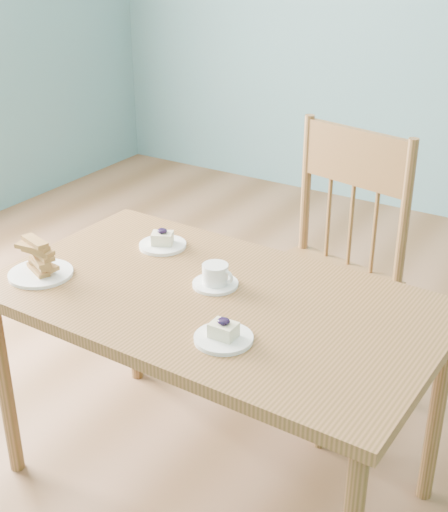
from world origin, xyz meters
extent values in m
cube|color=brown|center=(0.00, 0.00, -0.01)|extent=(5.00, 5.00, 0.01)
cube|color=brown|center=(-0.12, -0.12, 0.67)|extent=(1.30, 0.76, 0.04)
cylinder|color=brown|center=(-0.71, -0.41, 0.32)|extent=(0.05, 0.05, 0.65)
cylinder|color=brown|center=(-0.69, 0.21, 0.32)|extent=(0.05, 0.05, 0.65)
cylinder|color=brown|center=(0.48, 0.18, 0.32)|extent=(0.05, 0.05, 0.65)
cube|color=brown|center=(-0.06, 0.44, 0.47)|extent=(0.54, 0.53, 0.04)
cylinder|color=brown|center=(-0.29, 0.30, 0.23)|extent=(0.04, 0.04, 0.45)
cylinder|color=brown|center=(0.10, 0.22, 0.23)|extent=(0.04, 0.04, 0.45)
cylinder|color=brown|center=(-0.21, 0.67, 0.23)|extent=(0.04, 0.04, 0.45)
cylinder|color=brown|center=(0.17, 0.59, 0.23)|extent=(0.04, 0.04, 0.45)
cylinder|color=brown|center=(-0.22, 0.68, 0.75)|extent=(0.04, 0.04, 0.52)
cylinder|color=brown|center=(0.19, 0.59, 0.75)|extent=(0.04, 0.04, 0.52)
cube|color=brown|center=(-0.02, 0.64, 0.90)|extent=(0.39, 0.11, 0.20)
cylinder|color=brown|center=(-0.11, 0.66, 0.65)|extent=(0.02, 0.02, 0.31)
cylinder|color=brown|center=(-0.02, 0.64, 0.65)|extent=(0.02, 0.02, 0.31)
cylinder|color=brown|center=(0.08, 0.62, 0.65)|extent=(0.02, 0.02, 0.31)
cylinder|color=white|center=(0.03, -0.30, 0.69)|extent=(0.15, 0.15, 0.01)
cube|color=beige|center=(0.03, -0.30, 0.72)|extent=(0.07, 0.05, 0.04)
ellipsoid|color=black|center=(0.03, -0.30, 0.74)|extent=(0.03, 0.03, 0.01)
sphere|color=black|center=(0.04, -0.30, 0.74)|extent=(0.01, 0.01, 0.01)
sphere|color=black|center=(0.02, -0.29, 0.74)|extent=(0.01, 0.01, 0.01)
sphere|color=black|center=(0.03, -0.31, 0.74)|extent=(0.01, 0.01, 0.01)
cylinder|color=white|center=(-0.43, 0.07, 0.69)|extent=(0.15, 0.15, 0.01)
cube|color=beige|center=(-0.43, 0.07, 0.72)|extent=(0.08, 0.08, 0.04)
ellipsoid|color=black|center=(-0.43, 0.07, 0.74)|extent=(0.03, 0.03, 0.01)
sphere|color=black|center=(-0.42, 0.07, 0.74)|extent=(0.01, 0.01, 0.01)
sphere|color=black|center=(-0.44, 0.08, 0.74)|extent=(0.01, 0.01, 0.01)
sphere|color=black|center=(-0.43, 0.06, 0.74)|extent=(0.01, 0.01, 0.01)
cylinder|color=white|center=(-0.15, -0.06, 0.69)|extent=(0.13, 0.13, 0.01)
cylinder|color=white|center=(-0.15, -0.06, 0.72)|extent=(0.08, 0.08, 0.06)
cylinder|color=#9A6B44|center=(-0.15, -0.06, 0.75)|extent=(0.06, 0.06, 0.00)
torus|color=white|center=(-0.11, -0.06, 0.72)|extent=(0.04, 0.01, 0.04)
cylinder|color=white|center=(-0.62, -0.28, 0.69)|extent=(0.19, 0.19, 0.01)
camera|label=1|loc=(0.84, -1.60, 1.66)|focal=50.00mm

